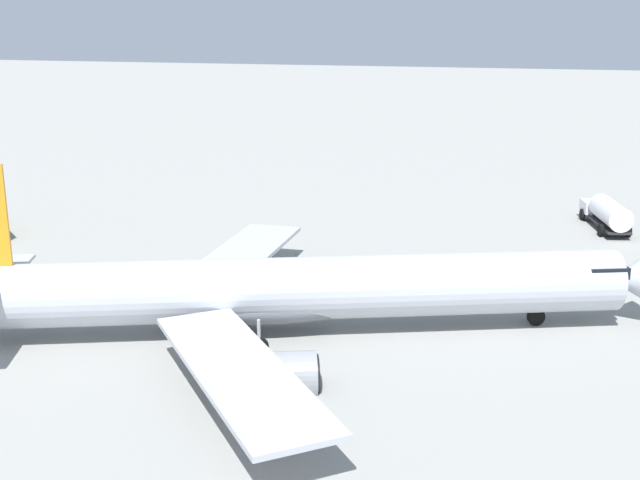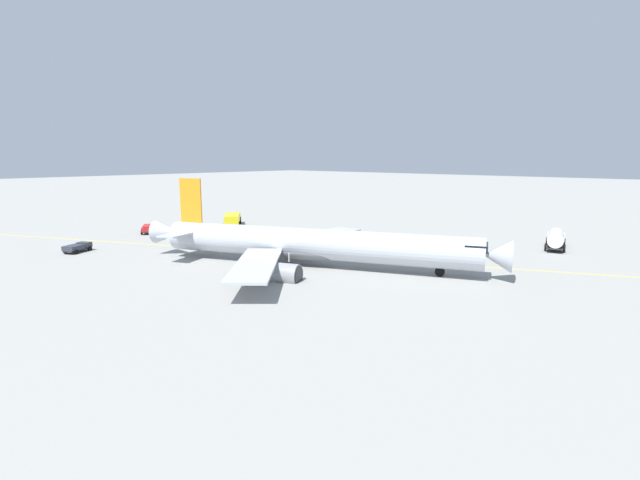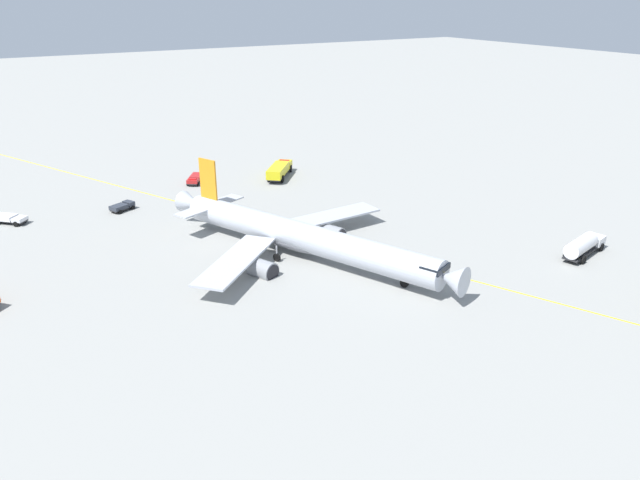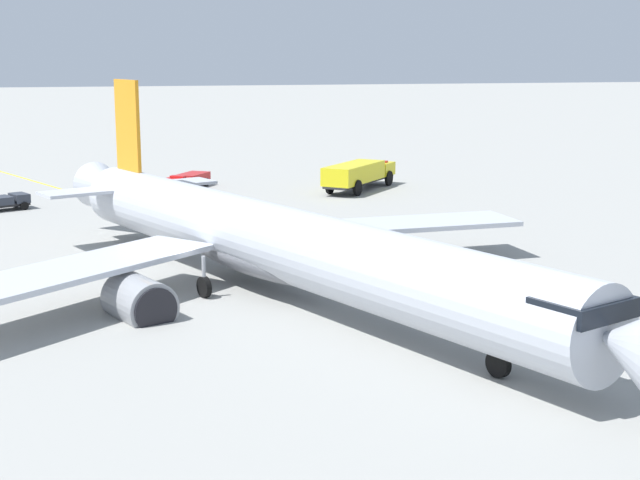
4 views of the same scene
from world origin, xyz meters
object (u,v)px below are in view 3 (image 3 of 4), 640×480
at_px(baggage_truck_truck, 122,206).
at_px(ops_pickup_truck, 195,179).
at_px(pushback_tug_truck, 9,218).
at_px(fuel_tanker_truck, 583,245).
at_px(fire_tender_truck, 279,170).
at_px(airliner_main, 301,238).

bearing_deg(baggage_truck_truck, ops_pickup_truck, 3.22).
relative_size(pushback_tug_truck, fuel_tanker_truck, 0.55).
height_order(baggage_truck_truck, fuel_tanker_truck, fuel_tanker_truck).
relative_size(fuel_tanker_truck, fire_tender_truck, 0.93).
bearing_deg(baggage_truck_truck, airliner_main, -88.45).
height_order(fuel_tanker_truck, fire_tender_truck, fuel_tanker_truck).
bearing_deg(fuel_tanker_truck, baggage_truck_truck, 119.16).
height_order(airliner_main, fire_tender_truck, airliner_main).
bearing_deg(fire_tender_truck, pushback_tug_truck, 131.47).
bearing_deg(fire_tender_truck, airliner_main, -162.43).
relative_size(ops_pickup_truck, fuel_tanker_truck, 0.61).
distance_m(airliner_main, baggage_truck_truck, 34.48).
height_order(airliner_main, baggage_truck_truck, airliner_main).
relative_size(ops_pickup_truck, fire_tender_truck, 0.57).
bearing_deg(fire_tender_truck, ops_pickup_truck, 112.46).
relative_size(baggage_truck_truck, pushback_tug_truck, 0.84).
relative_size(ops_pickup_truck, pushback_tug_truck, 1.10).
bearing_deg(ops_pickup_truck, fuel_tanker_truck, 62.89).
height_order(ops_pickup_truck, pushback_tug_truck, ops_pickup_truck).
xyz_separation_m(baggage_truck_truck, fire_tender_truck, (30.42, 3.75, 0.82)).
relative_size(ops_pickup_truck, baggage_truck_truck, 1.31).
xyz_separation_m(baggage_truck_truck, fuel_tanker_truck, (48.19, -49.93, 0.86)).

